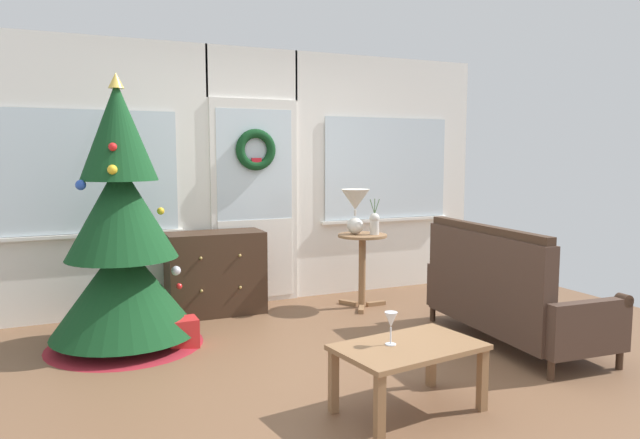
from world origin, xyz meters
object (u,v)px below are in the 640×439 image
at_px(dresser_cabinet, 215,273).
at_px(table_lamp, 355,205).
at_px(christmas_tree, 122,248).
at_px(settee_sofa, 504,297).
at_px(flower_vase, 375,223).
at_px(wine_glass, 391,321).
at_px(side_table, 362,256).
at_px(gift_box, 183,333).
at_px(coffee_table, 409,355).

bearing_deg(dresser_cabinet, table_lamp, -14.33).
height_order(christmas_tree, dresser_cabinet, christmas_tree).
bearing_deg(settee_sofa, flower_vase, 106.04).
height_order(settee_sofa, flower_vase, flower_vase).
distance_m(dresser_cabinet, table_lamp, 1.49).
bearing_deg(wine_glass, flower_vase, 63.00).
height_order(side_table, gift_box, side_table).
bearing_deg(side_table, settee_sofa, -70.99).
distance_m(christmas_tree, table_lamp, 2.23).
bearing_deg(dresser_cabinet, flower_vase, -16.48).
distance_m(christmas_tree, coffee_table, 2.43).
height_order(settee_sofa, side_table, settee_sofa).
bearing_deg(coffee_table, wine_glass, 156.35).
bearing_deg(side_table, flower_vase, -30.96).
distance_m(coffee_table, wine_glass, 0.23).
bearing_deg(flower_vase, gift_box, -167.68).
xyz_separation_m(christmas_tree, flower_vase, (2.36, 0.20, 0.07)).
relative_size(christmas_tree, coffee_table, 2.35).
distance_m(settee_sofa, flower_vase, 1.52).
bearing_deg(wine_glass, dresser_cabinet, 98.85).
height_order(side_table, coffee_table, side_table).
xyz_separation_m(side_table, table_lamp, (-0.06, 0.04, 0.50)).
bearing_deg(side_table, table_lamp, 146.31).
height_order(table_lamp, coffee_table, table_lamp).
bearing_deg(wine_glass, gift_box, 117.63).
xyz_separation_m(flower_vase, wine_glass, (-1.07, -2.11, -0.30)).
bearing_deg(flower_vase, settee_sofa, -73.96).
xyz_separation_m(side_table, coffee_table, (-0.88, -2.21, -0.17)).
height_order(dresser_cabinet, coffee_table, dresser_cabinet).
height_order(dresser_cabinet, gift_box, dresser_cabinet).
bearing_deg(side_table, gift_box, -165.29).
xyz_separation_m(christmas_tree, dresser_cabinet, (0.89, 0.63, -0.39)).
bearing_deg(settee_sofa, christmas_tree, 156.63).
relative_size(christmas_tree, table_lamp, 4.82).
xyz_separation_m(settee_sofa, side_table, (-0.50, 1.45, 0.14)).
bearing_deg(table_lamp, dresser_cabinet, 165.67).
distance_m(flower_vase, coffee_table, 2.41).
bearing_deg(wine_glass, side_table, 65.80).
distance_m(side_table, table_lamp, 0.50).
bearing_deg(coffee_table, settee_sofa, 28.85).
bearing_deg(flower_vase, dresser_cabinet, 163.52).
relative_size(side_table, coffee_table, 0.81).
height_order(christmas_tree, flower_vase, christmas_tree).
bearing_deg(wine_glass, christmas_tree, 123.99).
xyz_separation_m(dresser_cabinet, side_table, (1.37, -0.37, 0.13)).
xyz_separation_m(dresser_cabinet, coffee_table, (0.49, -2.59, -0.05)).
xyz_separation_m(coffee_table, wine_glass, (-0.10, 0.04, 0.20)).
bearing_deg(settee_sofa, gift_box, 157.71).
bearing_deg(coffee_table, christmas_tree, 125.36).
relative_size(dresser_cabinet, coffee_table, 1.01).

